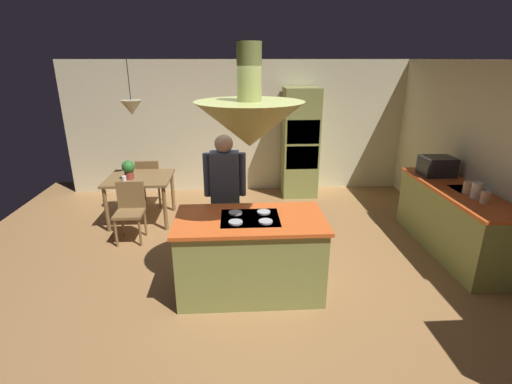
{
  "coord_description": "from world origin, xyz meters",
  "views": [
    {
      "loc": [
        -0.15,
        -3.96,
        2.56
      ],
      "look_at": [
        0.1,
        0.4,
        1.0
      ],
      "focal_mm": 26.29,
      "sensor_mm": 36.0,
      "label": 1
    }
  ],
  "objects": [
    {
      "name": "kitchen_island",
      "position": [
        0.0,
        -0.2,
        0.46
      ],
      "size": [
        1.65,
        0.9,
        0.93
      ],
      "color": "#8C934C",
      "rests_on": "ground"
    },
    {
      "name": "canister_tea",
      "position": [
        2.84,
        0.44,
        0.99
      ],
      "size": [
        0.11,
        0.11,
        0.16
      ],
      "primitive_type": "cylinder",
      "color": "#E0B78C",
      "rests_on": "counter_run_right"
    },
    {
      "name": "wall_right",
      "position": [
        3.25,
        0.4,
        1.27
      ],
      "size": [
        0.1,
        7.2,
        2.55
      ],
      "primitive_type": "cube",
      "color": "beige",
      "rests_on": "ground"
    },
    {
      "name": "person_at_island",
      "position": [
        -0.28,
        0.52,
        0.98
      ],
      "size": [
        0.53,
        0.23,
        1.7
      ],
      "color": "tan",
      "rests_on": "ground"
    },
    {
      "name": "canister_sugar",
      "position": [
        2.84,
        0.26,
        1.02
      ],
      "size": [
        0.12,
        0.12,
        0.2
      ],
      "primitive_type": "cylinder",
      "color": "silver",
      "rests_on": "counter_run_right"
    },
    {
      "name": "canister_flour",
      "position": [
        2.84,
        0.08,
        0.99
      ],
      "size": [
        0.11,
        0.11,
        0.15
      ],
      "primitive_type": "cylinder",
      "color": "#E0B78C",
      "rests_on": "counter_run_right"
    },
    {
      "name": "wall_back",
      "position": [
        0.0,
        3.45,
        1.27
      ],
      "size": [
        6.8,
        0.1,
        2.55
      ],
      "primitive_type": "cube",
      "color": "beige",
      "rests_on": "ground"
    },
    {
      "name": "microwave_on_counter",
      "position": [
        2.84,
        1.23,
        1.05
      ],
      "size": [
        0.46,
        0.36,
        0.28
      ],
      "primitive_type": "cube",
      "color": "#232326",
      "rests_on": "counter_run_right"
    },
    {
      "name": "range_hood",
      "position": [
        0.0,
        -0.2,
        1.97
      ],
      "size": [
        1.1,
        1.1,
        1.0
      ],
      "color": "#8C934C"
    },
    {
      "name": "potted_plant_on_table",
      "position": [
        -1.83,
        1.8,
        0.93
      ],
      "size": [
        0.2,
        0.2,
        0.3
      ],
      "color": "#99382D",
      "rests_on": "dining_table"
    },
    {
      "name": "dining_table",
      "position": [
        -1.7,
        1.9,
        0.66
      ],
      "size": [
        1.01,
        0.91,
        0.76
      ],
      "color": "olive",
      "rests_on": "ground"
    },
    {
      "name": "ground",
      "position": [
        0.0,
        0.0,
        0.0
      ],
      "size": [
        8.16,
        8.16,
        0.0
      ],
      "primitive_type": "plane",
      "color": "#9E7042"
    },
    {
      "name": "pendant_light_over_table",
      "position": [
        -1.7,
        1.9,
        1.86
      ],
      "size": [
        0.32,
        0.32,
        0.82
      ],
      "color": "beige"
    },
    {
      "name": "oven_tower",
      "position": [
        1.1,
        3.04,
        1.03
      ],
      "size": [
        0.66,
        0.62,
        2.07
      ],
      "color": "#8C934C",
      "rests_on": "ground"
    },
    {
      "name": "cup_on_table",
      "position": [
        -1.87,
        1.67,
        0.81
      ],
      "size": [
        0.07,
        0.07,
        0.09
      ],
      "primitive_type": "cylinder",
      "color": "white",
      "rests_on": "dining_table"
    },
    {
      "name": "chair_facing_island",
      "position": [
        -1.7,
        1.22,
        0.5
      ],
      "size": [
        0.4,
        0.4,
        0.87
      ],
      "color": "olive",
      "rests_on": "ground"
    },
    {
      "name": "chair_by_back_wall",
      "position": [
        -1.7,
        2.58,
        0.5
      ],
      "size": [
        0.4,
        0.4,
        0.87
      ],
      "rotation": [
        0.0,
        0.0,
        3.14
      ],
      "color": "olive",
      "rests_on": "ground"
    },
    {
      "name": "counter_run_right",
      "position": [
        2.84,
        0.6,
        0.47
      ],
      "size": [
        0.73,
        2.13,
        0.91
      ],
      "color": "#8C934C",
      "rests_on": "ground"
    }
  ]
}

